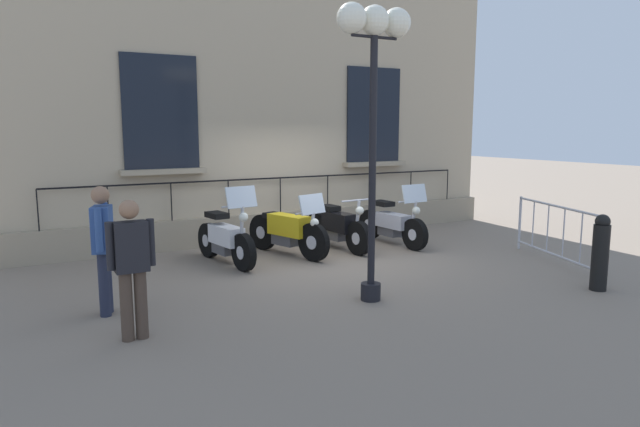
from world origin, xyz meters
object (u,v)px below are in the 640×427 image
Objects in this scene: motorcycle_black at (338,228)px; crowd_barrier at (555,232)px; pedestrian_standing at (103,243)px; pedestrian_walking at (132,262)px; motorcycle_white at (226,240)px; bollard at (600,252)px; motorcycle_silver at (392,224)px; motorcycle_yellow at (288,231)px; lamppost at (374,67)px.

crowd_barrier is at bearing 44.33° from motorcycle_black.
pedestrian_standing is (1.98, -4.64, 0.51)m from motorcycle_black.
crowd_barrier is 7.30m from pedestrian_walking.
crowd_barrier is at bearing 62.07° from motorcycle_white.
bollard is at bearing 70.21° from pedestrian_standing.
motorcycle_silver is at bearing 89.43° from motorcycle_white.
motorcycle_yellow is 2.33m from motorcycle_silver.
motorcycle_white is 1.16× the size of pedestrian_standing.
pedestrian_walking reaches higher than motorcycle_white.
motorcycle_silver is at bearing 139.55° from lamppost.
lamppost is at bearing -40.45° from motorcycle_silver.
motorcycle_white is 3.58m from motorcycle_silver.
lamppost is at bearing 71.11° from pedestrian_standing.
pedestrian_standing is (1.82, -5.86, 0.52)m from motorcycle_silver.
pedestrian_walking is (3.02, -3.38, 0.43)m from motorcycle_yellow.
motorcycle_white is 2.37m from motorcycle_black.
motorcycle_black is 5.07m from pedestrian_standing.
motorcycle_white is 6.02m from bollard.
motorcycle_silver is (0.04, 3.58, -0.01)m from motorcycle_white.
motorcycle_black is 1.77× the size of bollard.
motorcycle_silver is at bearing 107.23° from pedestrian_standing.
lamppost is 3.48× the size of bollard.
motorcycle_silver is at bearing 82.51° from motorcycle_black.
pedestrian_walking is at bearing -88.46° from crowd_barrier.
motorcycle_silver is 6.42m from pedestrian_walking.
motorcycle_white is 1.26m from motorcycle_yellow.
motorcycle_silver is 1.23× the size of pedestrian_standing.
motorcycle_white is at bearing 144.11° from pedestrian_walking.
pedestrian_walking is at bearing -35.89° from motorcycle_white.
motorcycle_yellow is at bearing 176.41° from lamppost.
lamppost is at bearing -3.59° from motorcycle_yellow.
pedestrian_walking reaches higher than motorcycle_yellow.
pedestrian_walking is (3.06, -4.49, 0.47)m from motorcycle_black.
pedestrian_standing is (-1.14, -3.33, -2.24)m from lamppost.
motorcycle_yellow is at bearing 118.75° from pedestrian_standing.
motorcycle_yellow is 1.02× the size of motorcycle_black.
motorcycle_yellow reaches higher than crowd_barrier.
motorcycle_silver is at bearing 116.93° from pedestrian_walking.
lamppost is at bearing 88.92° from pedestrian_walking.
pedestrian_walking is (1.08, 0.15, -0.04)m from pedestrian_standing.
motorcycle_black is 1.26× the size of pedestrian_walking.
bollard is at bearing 35.28° from motorcycle_yellow.
motorcycle_black is 4.36m from lamppost.
pedestrian_standing is (-0.89, -7.44, 0.37)m from crowd_barrier.
motorcycle_white is at bearing -86.20° from motorcycle_yellow.
lamppost is (2.96, -2.52, 2.75)m from motorcycle_silver.
motorcycle_silver is 6.15m from pedestrian_standing.
bollard is at bearing 45.53° from motorcycle_white.
bollard is (1.48, -0.87, 0.01)m from crowd_barrier.
motorcycle_silver is (0.12, 2.33, -0.04)m from motorcycle_yellow.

